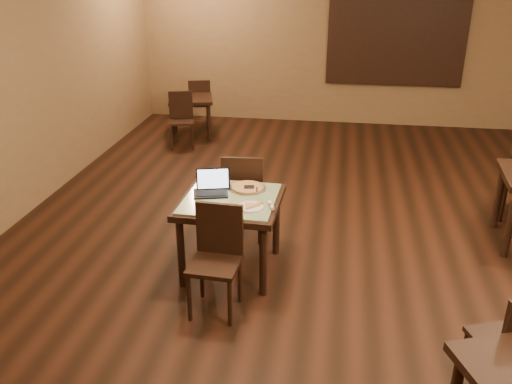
% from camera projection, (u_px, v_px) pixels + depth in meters
% --- Properties ---
extents(ground, '(10.00, 10.00, 0.00)m').
position_uv_depth(ground, '(368.00, 261.00, 5.48)').
color(ground, black).
rests_on(ground, ground).
extents(wall_back, '(8.00, 0.02, 3.00)m').
position_uv_depth(wall_back, '(367.00, 39.00, 9.40)').
color(wall_back, olive).
rests_on(wall_back, ground).
extents(mural, '(2.34, 0.05, 1.64)m').
position_uv_depth(mural, '(396.00, 37.00, 9.27)').
color(mural, '#255988').
rests_on(mural, wall_back).
extents(tiled_table, '(0.95, 0.95, 0.76)m').
position_uv_depth(tiled_table, '(231.00, 208.00, 5.08)').
color(tiled_table, black).
rests_on(tiled_table, ground).
extents(chair_main_near, '(0.43, 0.43, 0.94)m').
position_uv_depth(chair_main_near, '(217.00, 252.00, 4.57)').
color(chair_main_near, black).
rests_on(chair_main_near, ground).
extents(chair_main_far, '(0.46, 0.46, 0.98)m').
position_uv_depth(chair_main_far, '(243.00, 192.00, 5.68)').
color(chair_main_far, black).
rests_on(chair_main_far, ground).
extents(laptop, '(0.37, 0.33, 0.22)m').
position_uv_depth(laptop, '(212.00, 187.00, 5.14)').
color(laptop, black).
rests_on(laptop, tiled_table).
extents(plate, '(0.23, 0.23, 0.01)m').
position_uv_depth(plate, '(250.00, 207.00, 4.84)').
color(plate, white).
rests_on(plate, tiled_table).
extents(pizza_slice, '(0.25, 0.25, 0.02)m').
position_uv_depth(pizza_slice, '(250.00, 205.00, 4.84)').
color(pizza_slice, beige).
rests_on(pizza_slice, plate).
extents(pizza_pan, '(0.36, 0.36, 0.01)m').
position_uv_depth(pizza_pan, '(248.00, 188.00, 5.24)').
color(pizza_pan, silver).
rests_on(pizza_pan, tiled_table).
extents(pizza_whole, '(0.31, 0.31, 0.02)m').
position_uv_depth(pizza_whole, '(248.00, 187.00, 5.23)').
color(pizza_whole, beige).
rests_on(pizza_whole, pizza_pan).
extents(spatula, '(0.13, 0.24, 0.01)m').
position_uv_depth(spatula, '(249.00, 187.00, 5.21)').
color(spatula, silver).
rests_on(spatula, pizza_whole).
extents(napkin_roll, '(0.08, 0.16, 0.04)m').
position_uv_depth(napkin_roll, '(271.00, 205.00, 4.85)').
color(napkin_roll, white).
rests_on(napkin_roll, tiled_table).
extents(other_table_b, '(0.88, 0.88, 0.67)m').
position_uv_depth(other_table_b, '(191.00, 104.00, 9.05)').
color(other_table_b, black).
rests_on(other_table_b, ground).
extents(other_table_b_chair_near, '(0.46, 0.46, 0.87)m').
position_uv_depth(other_table_b_chair_near, '(181.00, 116.00, 8.62)').
color(other_table_b_chair_near, black).
rests_on(other_table_b_chair_near, ground).
extents(other_table_b_chair_far, '(0.46, 0.46, 0.87)m').
position_uv_depth(other_table_b_chair_far, '(200.00, 101.00, 9.53)').
color(other_table_b_chair_far, black).
rests_on(other_table_b_chair_far, ground).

